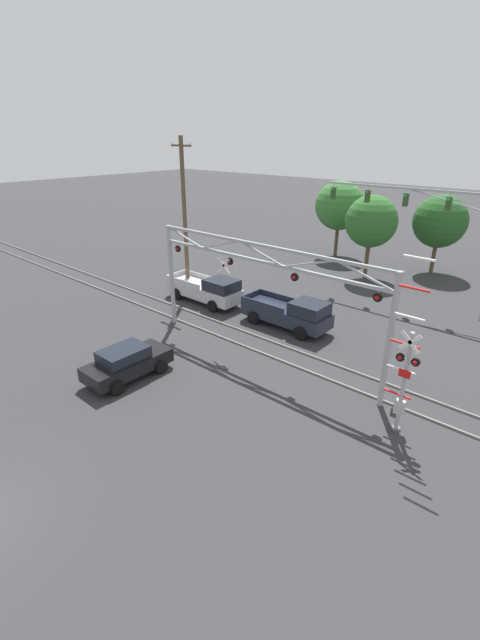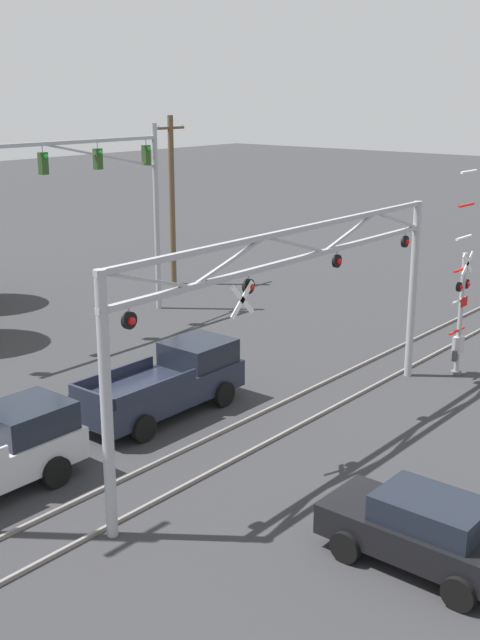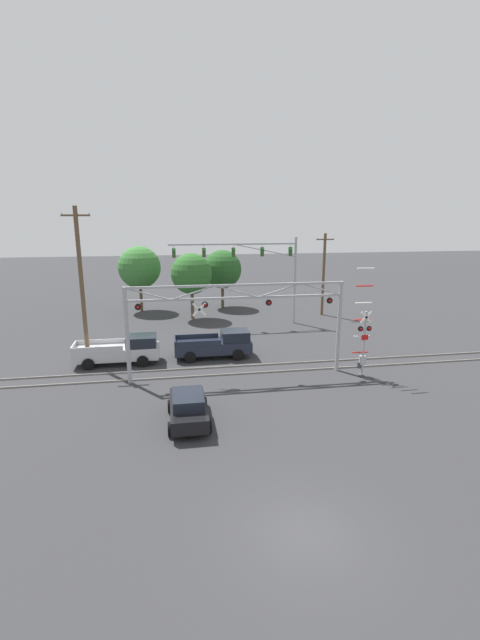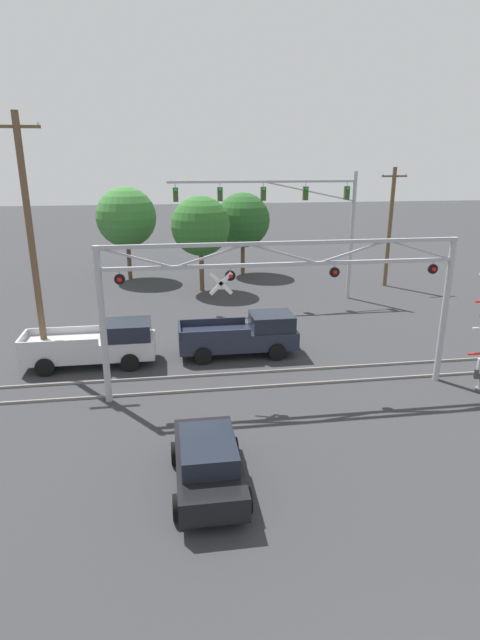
{
  "view_description": "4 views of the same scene",
  "coord_description": "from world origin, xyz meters",
  "px_view_note": "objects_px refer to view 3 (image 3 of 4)",
  "views": [
    {
      "loc": [
        12.25,
        -1.41,
        10.68
      ],
      "look_at": [
        -1.56,
        14.43,
        1.5
      ],
      "focal_mm": 24.0,
      "sensor_mm": 36.0,
      "label": 1
    },
    {
      "loc": [
        -16.85,
        2.03,
        9.36
      ],
      "look_at": [
        0.34,
        16.32,
        2.96
      ],
      "focal_mm": 45.0,
      "sensor_mm": 36.0,
      "label": 2
    },
    {
      "loc": [
        -4.01,
        -11.2,
        10.03
      ],
      "look_at": [
        0.08,
        13.55,
        3.84
      ],
      "focal_mm": 24.0,
      "sensor_mm": 36.0,
      "label": 3
    },
    {
      "loc": [
        -4.22,
        -3.57,
        8.83
      ],
      "look_at": [
        -1.35,
        15.98,
        2.4
      ],
      "focal_mm": 28.0,
      "sensor_mm": 36.0,
      "label": 4
    }
  ],
  "objects_px": {
    "crossing_gantry": "(237,313)",
    "crossing_signal_mast": "(363,341)",
    "background_tree_beyond_span": "(222,269)",
    "sedan_waiting": "(188,407)",
    "traffic_signal_span": "(262,263)",
    "pickup_truck_following": "(122,350)",
    "pickup_truck_lead": "(217,344)",
    "utility_pole_left": "(82,286)",
    "background_tree_far_right_verge": "(192,274)",
    "background_tree_far_left_verge": "(139,268)",
    "utility_pole_right": "(324,273)"
  },
  "relations": [
    {
      "from": "background_tree_far_left_verge",
      "to": "background_tree_far_right_verge",
      "type": "bearing_deg",
      "value": -40.26
    },
    {
      "from": "utility_pole_left",
      "to": "background_tree_far_right_verge",
      "type": "bearing_deg",
      "value": 56.88
    },
    {
      "from": "pickup_truck_following",
      "to": "utility_pole_left",
      "type": "relative_size",
      "value": 0.54
    },
    {
      "from": "traffic_signal_span",
      "to": "sedan_waiting",
      "type": "bearing_deg",
      "value": -112.36
    },
    {
      "from": "pickup_truck_following",
      "to": "utility_pole_right",
      "type": "distance_m",
      "value": 22.52
    },
    {
      "from": "crossing_gantry",
      "to": "pickup_truck_following",
      "type": "bearing_deg",
      "value": 153.65
    },
    {
      "from": "sedan_waiting",
      "to": "background_tree_beyond_span",
      "type": "bearing_deg",
      "value": 79.31
    },
    {
      "from": "pickup_truck_lead",
      "to": "utility_pole_left",
      "type": "xyz_separation_m",
      "value": [
        -8.96,
        0.08,
        4.49
      ]
    },
    {
      "from": "crossing_gantry",
      "to": "sedan_waiting",
      "type": "xyz_separation_m",
      "value": [
        -3.35,
        -5.75,
        -3.33
      ]
    },
    {
      "from": "traffic_signal_span",
      "to": "utility_pole_left",
      "type": "distance_m",
      "value": 16.6
    },
    {
      "from": "background_tree_far_left_verge",
      "to": "background_tree_far_right_verge",
      "type": "xyz_separation_m",
      "value": [
        5.19,
        -4.4,
        -0.19
      ]
    },
    {
      "from": "utility_pole_right",
      "to": "background_tree_far_left_verge",
      "type": "bearing_deg",
      "value": 165.22
    },
    {
      "from": "crossing_gantry",
      "to": "background_tree_beyond_span",
      "type": "height_order",
      "value": "background_tree_beyond_span"
    },
    {
      "from": "background_tree_far_right_verge",
      "to": "crossing_gantry",
      "type": "bearing_deg",
      "value": -83.23
    },
    {
      "from": "background_tree_beyond_span",
      "to": "background_tree_far_left_verge",
      "type": "relative_size",
      "value": 0.92
    },
    {
      "from": "crossing_signal_mast",
      "to": "background_tree_far_left_verge",
      "type": "relative_size",
      "value": 1.01
    },
    {
      "from": "pickup_truck_lead",
      "to": "utility_pole_left",
      "type": "relative_size",
      "value": 0.52
    },
    {
      "from": "pickup_truck_lead",
      "to": "background_tree_far_right_verge",
      "type": "bearing_deg",
      "value": 95.11
    },
    {
      "from": "sedan_waiting",
      "to": "background_tree_beyond_span",
      "type": "relative_size",
      "value": 0.65
    },
    {
      "from": "background_tree_far_right_verge",
      "to": "utility_pole_left",
      "type": "bearing_deg",
      "value": -123.12
    },
    {
      "from": "sedan_waiting",
      "to": "utility_pole_left",
      "type": "bearing_deg",
      "value": 123.29
    },
    {
      "from": "pickup_truck_lead",
      "to": "crossing_gantry",
      "type": "bearing_deg",
      "value": -78.25
    },
    {
      "from": "crossing_signal_mast",
      "to": "background_tree_far_right_verge",
      "type": "relative_size",
      "value": 1.07
    },
    {
      "from": "crossing_gantry",
      "to": "traffic_signal_span",
      "type": "height_order",
      "value": "traffic_signal_span"
    },
    {
      "from": "traffic_signal_span",
      "to": "utility_pole_left",
      "type": "xyz_separation_m",
      "value": [
        -14.09,
        -8.78,
        -0.31
      ]
    },
    {
      "from": "pickup_truck_following",
      "to": "background_tree_beyond_span",
      "type": "xyz_separation_m",
      "value": [
        9.17,
        17.25,
        3.28
      ]
    },
    {
      "from": "utility_pole_right",
      "to": "background_tree_far_right_verge",
      "type": "bearing_deg",
      "value": 177.99
    },
    {
      "from": "sedan_waiting",
      "to": "traffic_signal_span",
      "type": "bearing_deg",
      "value": 67.64
    },
    {
      "from": "sedan_waiting",
      "to": "utility_pole_right",
      "type": "height_order",
      "value": "utility_pole_right"
    },
    {
      "from": "pickup_truck_lead",
      "to": "background_tree_beyond_span",
      "type": "xyz_separation_m",
      "value": [
        2.52,
        16.98,
        3.28
      ]
    },
    {
      "from": "pickup_truck_following",
      "to": "background_tree_beyond_span",
      "type": "relative_size",
      "value": 0.9
    },
    {
      "from": "pickup_truck_following",
      "to": "sedan_waiting",
      "type": "distance_m",
      "value": 10.31
    },
    {
      "from": "pickup_truck_lead",
      "to": "pickup_truck_following",
      "type": "height_order",
      "value": "same"
    },
    {
      "from": "crossing_gantry",
      "to": "background_tree_far_left_verge",
      "type": "relative_size",
      "value": 1.98
    },
    {
      "from": "sedan_waiting",
      "to": "background_tree_far_left_verge",
      "type": "xyz_separation_m",
      "value": [
        -3.76,
        26.27,
        3.86
      ]
    },
    {
      "from": "crossing_gantry",
      "to": "background_tree_beyond_span",
      "type": "bearing_deg",
      "value": 85.39
    },
    {
      "from": "crossing_gantry",
      "to": "crossing_signal_mast",
      "type": "distance_m",
      "value": 8.14
    },
    {
      "from": "pickup_truck_lead",
      "to": "background_tree_far_left_verge",
      "type": "relative_size",
      "value": 0.8
    },
    {
      "from": "crossing_signal_mast",
      "to": "traffic_signal_span",
      "type": "relative_size",
      "value": 0.59
    },
    {
      "from": "utility_pole_left",
      "to": "utility_pole_right",
      "type": "relative_size",
      "value": 1.28
    },
    {
      "from": "background_tree_beyond_span",
      "to": "crossing_gantry",
      "type": "bearing_deg",
      "value": -94.61
    },
    {
      "from": "background_tree_far_left_verge",
      "to": "background_tree_far_right_verge",
      "type": "relative_size",
      "value": 1.06
    },
    {
      "from": "pickup_truck_lead",
      "to": "background_tree_beyond_span",
      "type": "bearing_deg",
      "value": 81.57
    },
    {
      "from": "utility_pole_right",
      "to": "background_tree_far_right_verge",
      "type": "xyz_separation_m",
      "value": [
        -13.23,
        0.46,
        0.2
      ]
    },
    {
      "from": "background_tree_beyond_span",
      "to": "background_tree_far_right_verge",
      "type": "height_order",
      "value": "background_tree_far_right_verge"
    },
    {
      "from": "crossing_signal_mast",
      "to": "background_tree_beyond_span",
      "type": "height_order",
      "value": "crossing_signal_mast"
    },
    {
      "from": "crossing_signal_mast",
      "to": "pickup_truck_following",
      "type": "relative_size",
      "value": 1.22
    },
    {
      "from": "pickup_truck_lead",
      "to": "background_tree_beyond_span",
      "type": "height_order",
      "value": "background_tree_beyond_span"
    },
    {
      "from": "sedan_waiting",
      "to": "background_tree_far_right_verge",
      "type": "height_order",
      "value": "background_tree_far_right_verge"
    },
    {
      "from": "utility_pole_left",
      "to": "background_tree_far_right_verge",
      "type": "xyz_separation_m",
      "value": [
        7.87,
        12.07,
        -0.97
      ]
    }
  ]
}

